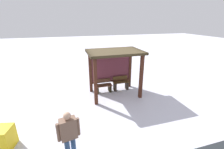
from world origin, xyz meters
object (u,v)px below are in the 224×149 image
bus_shelter (114,60)px  person_walking (69,133)px  bench_left_inside (103,87)px  bench_center_inside (121,84)px  grit_bin (1,138)px

bus_shelter → person_walking: size_ratio=1.71×
bench_left_inside → bench_center_inside: 1.01m
bench_center_inside → bus_shelter: bearing=-154.0°
bench_left_inside → grit_bin: bearing=-143.7°
bench_left_inside → person_walking: size_ratio=0.59×
bus_shelter → grit_bin: size_ratio=3.71×
bus_shelter → bench_left_inside: bus_shelter is taller
bus_shelter → grit_bin: (-4.47, -2.65, -1.46)m
bench_center_inside → person_walking: bearing=-126.6°
bus_shelter → bench_center_inside: (0.51, 0.25, -1.47)m
bus_shelter → bench_left_inside: (-0.51, 0.25, -1.51)m
person_walking → bench_center_inside: bearing=53.4°
person_walking → grit_bin: 2.36m
bench_center_inside → grit_bin: size_ratio=1.27×
bench_center_inside → person_walking: (-2.92, -3.94, 0.56)m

